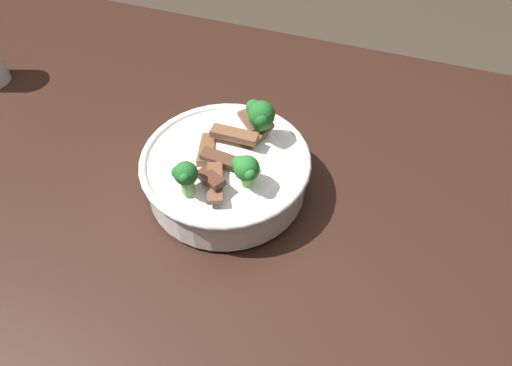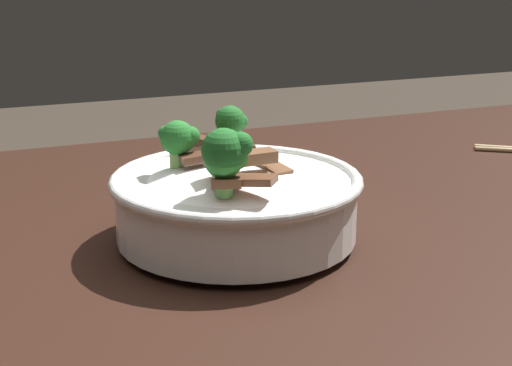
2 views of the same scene
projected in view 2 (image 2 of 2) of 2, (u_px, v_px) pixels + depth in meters
name	position (u px, v px, depth m)	size (l,w,h in m)	color
dining_table	(260.00, 334.00, 0.85)	(1.51, 0.97, 0.80)	black
rice_bowl	(236.00, 198.00, 0.78)	(0.26, 0.26, 0.14)	white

